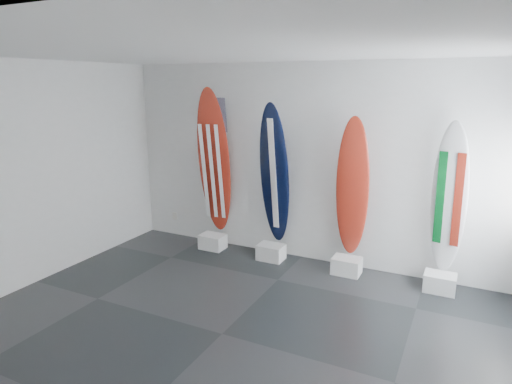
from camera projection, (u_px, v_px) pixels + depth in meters
The scene contains 13 objects.
floor at pixel (222, 334), 4.90m from camera, with size 6.00×6.00×0.00m, color black.
ceiling at pixel (216, 50), 4.18m from camera, with size 6.00×6.00×0.00m, color white.
wall_back at pixel (304, 164), 6.71m from camera, with size 6.00×6.00×0.00m, color white.
wall_left at pixel (23, 176), 5.83m from camera, with size 5.00×5.00×0.00m, color white.
display_block_usa at pixel (213, 242), 7.39m from camera, with size 0.40×0.30×0.24m, color white.
surfboard_usa at pixel (214, 163), 7.16m from camera, with size 0.55×0.08×2.43m, color maroon.
display_block_navy at pixel (271, 252), 6.93m from camera, with size 0.40×0.30×0.24m, color white.
surfboard_navy at pixel (274, 175), 6.73m from camera, with size 0.50×0.08×2.21m, color black.
display_block_swiss at pixel (347, 266), 6.42m from camera, with size 0.40×0.30×0.24m, color white.
surfboard_swiss at pixel (352, 188), 6.23m from camera, with size 0.46×0.08×2.04m, color maroon.
display_block_italy at pixel (440, 283), 5.88m from camera, with size 0.40×0.30×0.24m, color white.
surfboard_italy at pixel (449, 199), 5.69m from camera, with size 0.46×0.08×2.02m, color white.
wall_outlet at pixel (175, 216), 8.02m from camera, with size 0.09×0.02×0.13m, color silver.
Camera 1 is at (2.27, -3.76, 2.70)m, focal length 31.12 mm.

